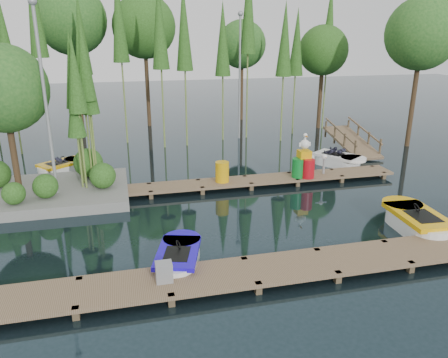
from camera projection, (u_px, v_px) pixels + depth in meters
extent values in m
plane|color=#1B2C33|center=(214.00, 214.00, 15.53)|extent=(90.00, 90.00, 0.00)
cube|color=brown|center=(251.00, 271.00, 11.31)|extent=(18.00, 1.50, 0.10)
cube|color=brown|center=(76.00, 317.00, 9.83)|extent=(0.16, 0.16, 0.50)
cube|color=brown|center=(80.00, 287.00, 10.99)|extent=(0.16, 0.16, 0.50)
cube|color=brown|center=(172.00, 304.00, 10.31)|extent=(0.16, 0.16, 0.50)
cube|color=brown|center=(166.00, 276.00, 11.47)|extent=(0.16, 0.16, 0.50)
cube|color=brown|center=(258.00, 291.00, 10.79)|extent=(0.16, 0.16, 0.50)
cube|color=brown|center=(244.00, 266.00, 11.95)|extent=(0.16, 0.16, 0.50)
cube|color=brown|center=(337.00, 280.00, 11.27)|extent=(0.16, 0.16, 0.50)
cube|color=brown|center=(316.00, 257.00, 12.43)|extent=(0.16, 0.16, 0.50)
cube|color=brown|center=(410.00, 270.00, 11.76)|extent=(0.16, 0.16, 0.50)
cube|color=brown|center=(383.00, 249.00, 12.92)|extent=(0.16, 0.16, 0.50)
cube|color=brown|center=(446.00, 241.00, 13.40)|extent=(0.16, 0.16, 0.50)
cube|color=brown|center=(224.00, 182.00, 17.97)|extent=(15.00, 1.20, 0.10)
cube|color=brown|center=(40.00, 207.00, 16.00)|extent=(0.16, 0.16, 0.50)
cube|color=brown|center=(43.00, 198.00, 16.89)|extent=(0.16, 0.16, 0.50)
cube|color=brown|center=(97.00, 202.00, 16.46)|extent=(0.16, 0.16, 0.50)
cube|color=brown|center=(98.00, 193.00, 17.34)|extent=(0.16, 0.16, 0.50)
cube|color=brown|center=(151.00, 197.00, 16.91)|extent=(0.16, 0.16, 0.50)
cube|color=brown|center=(149.00, 189.00, 17.80)|extent=(0.16, 0.16, 0.50)
cube|color=brown|center=(202.00, 193.00, 17.37)|extent=(0.16, 0.16, 0.50)
cube|color=brown|center=(198.00, 185.00, 18.25)|extent=(0.16, 0.16, 0.50)
cube|color=brown|center=(251.00, 189.00, 17.82)|extent=(0.16, 0.16, 0.50)
cube|color=brown|center=(245.00, 181.00, 18.71)|extent=(0.16, 0.16, 0.50)
cube|color=brown|center=(297.00, 185.00, 18.28)|extent=(0.16, 0.16, 0.50)
cube|color=brown|center=(289.00, 178.00, 19.16)|extent=(0.16, 0.16, 0.50)
cube|color=brown|center=(341.00, 181.00, 18.73)|extent=(0.16, 0.16, 0.50)
cube|color=brown|center=(331.00, 175.00, 19.62)|extent=(0.16, 0.16, 0.50)
cube|color=brown|center=(383.00, 178.00, 19.19)|extent=(0.16, 0.16, 0.50)
cube|color=brown|center=(371.00, 171.00, 20.07)|extent=(0.16, 0.16, 0.50)
cube|color=slate|center=(46.00, 194.00, 16.89)|extent=(6.20, 4.20, 0.42)
sphere|color=#2F601E|center=(45.00, 186.00, 15.80)|extent=(0.90, 0.90, 0.90)
sphere|color=#2F601E|center=(88.00, 163.00, 18.09)|extent=(1.20, 1.20, 1.20)
sphere|color=#2F601E|center=(14.00, 193.00, 15.22)|extent=(0.80, 0.80, 0.80)
sphere|color=#2F601E|center=(103.00, 176.00, 16.78)|extent=(1.00, 1.00, 1.00)
cylinder|color=#3E2C1A|center=(13.00, 148.00, 16.45)|extent=(0.24, 0.24, 3.60)
sphere|color=#336825|center=(3.00, 89.00, 15.74)|extent=(3.20, 3.20, 3.20)
cylinder|color=olive|center=(86.00, 118.00, 16.90)|extent=(0.07, 0.07, 5.93)
cone|color=#2F601E|center=(81.00, 63.00, 16.24)|extent=(0.70, 0.70, 2.97)
cylinder|color=olive|center=(78.00, 123.00, 16.72)|extent=(0.07, 0.07, 5.66)
cone|color=#2F601E|center=(72.00, 70.00, 16.09)|extent=(0.70, 0.70, 2.83)
cylinder|color=olive|center=(92.00, 127.00, 17.08)|extent=(0.07, 0.07, 5.22)
cone|color=#2F601E|center=(88.00, 79.00, 16.49)|extent=(0.70, 0.70, 2.61)
cylinder|color=olive|center=(80.00, 128.00, 16.20)|extent=(0.07, 0.07, 5.53)
cone|color=#2F601E|center=(75.00, 74.00, 15.58)|extent=(0.70, 0.70, 2.76)
cylinder|color=olive|center=(79.00, 147.00, 16.53)|extent=(0.07, 0.07, 4.01)
cone|color=#2F601E|center=(75.00, 110.00, 16.08)|extent=(0.70, 0.70, 2.01)
cylinder|color=olive|center=(89.00, 116.00, 16.80)|extent=(0.07, 0.07, 6.11)
cone|color=#2F601E|center=(84.00, 59.00, 16.11)|extent=(0.70, 0.70, 3.05)
cylinder|color=#3E2C1A|center=(414.00, 92.00, 23.77)|extent=(0.26, 0.26, 6.06)
sphere|color=#336825|center=(422.00, 33.00, 22.80)|extent=(3.81, 3.81, 3.81)
cylinder|color=#3E2C1A|center=(321.00, 90.00, 28.60)|extent=(0.26, 0.26, 5.02)
sphere|color=#2F601E|center=(323.00, 50.00, 27.80)|extent=(3.16, 3.16, 3.16)
cylinder|color=#3E2C1A|center=(241.00, 83.00, 31.33)|extent=(0.26, 0.26, 5.31)
sphere|color=#336825|center=(242.00, 44.00, 30.48)|extent=(3.34, 3.34, 3.34)
cylinder|color=#3E2C1A|center=(147.00, 78.00, 29.02)|extent=(0.26, 0.26, 6.46)
sphere|color=#2F601E|center=(144.00, 26.00, 27.99)|extent=(4.06, 4.06, 4.06)
cylinder|color=#3E2C1A|center=(77.00, 76.00, 27.94)|extent=(0.26, 0.26, 6.85)
sphere|color=#336825|center=(71.00, 20.00, 26.84)|extent=(4.31, 4.31, 4.31)
cylinder|color=olive|center=(11.00, 82.00, 21.92)|extent=(0.09, 0.09, 7.48)
cone|color=#2F601E|center=(4.00, 38.00, 21.25)|extent=(0.90, 0.90, 4.11)
cylinder|color=olive|center=(41.00, 59.00, 22.43)|extent=(0.09, 0.09, 9.66)
cone|color=#2F601E|center=(33.00, 2.00, 21.56)|extent=(0.90, 0.90, 5.31)
cylinder|color=olive|center=(85.00, 75.00, 24.14)|extent=(0.09, 0.09, 7.69)
cone|color=#2F601E|center=(81.00, 35.00, 23.45)|extent=(0.90, 0.90, 4.23)
cylinder|color=olive|center=(122.00, 63.00, 24.06)|extent=(0.09, 0.09, 8.99)
cone|color=#2F601E|center=(118.00, 15.00, 23.25)|extent=(0.90, 0.90, 4.94)
cylinder|color=olive|center=(161.00, 70.00, 23.11)|extent=(0.09, 0.09, 8.44)
cone|color=#2F601E|center=(159.00, 23.00, 22.36)|extent=(0.90, 0.90, 4.64)
cylinder|color=olive|center=(185.00, 71.00, 23.56)|extent=(0.09, 0.09, 8.22)
cone|color=#2F601E|center=(184.00, 26.00, 22.82)|extent=(0.90, 0.90, 4.52)
cylinder|color=olive|center=(223.00, 77.00, 25.01)|extent=(0.09, 0.09, 7.41)
cone|color=#2F601E|center=(223.00, 39.00, 24.34)|extent=(0.90, 0.90, 4.07)
cylinder|color=olive|center=(248.00, 55.00, 25.18)|extent=(0.09, 0.09, 9.77)
cone|color=#2F601E|center=(249.00, 4.00, 24.30)|extent=(0.90, 0.90, 5.38)
cylinder|color=olive|center=(283.00, 77.00, 24.79)|extent=(0.09, 0.09, 7.40)
cone|color=#2F601E|center=(285.00, 39.00, 24.12)|extent=(0.90, 0.90, 4.07)
cylinder|color=olive|center=(295.00, 76.00, 26.61)|extent=(0.09, 0.09, 7.14)
cone|color=#2F601E|center=(297.00, 42.00, 25.97)|extent=(0.90, 0.90, 3.93)
cylinder|color=olive|center=(327.00, 62.00, 27.86)|extent=(0.09, 0.09, 8.61)
cone|color=#2F601E|center=(330.00, 22.00, 27.09)|extent=(0.90, 0.90, 4.74)
cylinder|color=gray|center=(47.00, 110.00, 15.47)|extent=(0.12, 0.12, 7.00)
sphere|color=gray|center=(32.00, 1.00, 14.32)|extent=(0.30, 0.30, 0.30)
cylinder|color=gray|center=(240.00, 79.00, 25.43)|extent=(0.12, 0.12, 7.00)
sphere|color=gray|center=(240.00, 14.00, 24.27)|extent=(0.30, 0.30, 0.30)
cube|color=brown|center=(352.00, 142.00, 23.35)|extent=(1.50, 3.94, 0.95)
cube|color=brown|center=(355.00, 149.00, 21.71)|extent=(0.08, 0.08, 0.90)
cube|color=brown|center=(344.00, 142.00, 22.69)|extent=(0.08, 0.08, 0.90)
cube|color=brown|center=(335.00, 135.00, 23.66)|extent=(0.08, 0.08, 0.90)
cube|color=brown|center=(326.00, 129.00, 24.64)|extent=(0.08, 0.08, 0.90)
cube|color=brown|center=(341.00, 132.00, 23.00)|extent=(0.06, 3.54, 0.83)
cube|color=brown|center=(380.00, 148.00, 22.02)|extent=(0.08, 0.08, 0.90)
cube|color=brown|center=(369.00, 141.00, 23.00)|extent=(0.08, 0.08, 0.90)
cube|color=brown|center=(358.00, 134.00, 23.98)|extent=(0.08, 0.08, 0.90)
cube|color=brown|center=(348.00, 128.00, 24.96)|extent=(0.08, 0.08, 0.90)
cube|color=brown|center=(364.00, 130.00, 23.32)|extent=(0.06, 3.54, 0.83)
cube|color=white|center=(178.00, 261.00, 11.95)|extent=(1.34, 1.34, 0.49)
cylinder|color=white|center=(181.00, 252.00, 12.46)|extent=(1.33, 1.33, 0.49)
cylinder|color=white|center=(175.00, 272.00, 11.43)|extent=(1.33, 1.33, 0.49)
cube|color=#1A08CE|center=(178.00, 253.00, 11.86)|extent=(1.58, 2.11, 0.13)
cylinder|color=#1A08CE|center=(182.00, 240.00, 12.61)|extent=(1.36, 1.36, 0.13)
cube|color=black|center=(177.00, 255.00, 11.68)|extent=(0.89, 1.04, 0.05)
torus|color=black|center=(178.00, 244.00, 11.93)|extent=(0.20, 0.27, 0.24)
cube|color=white|center=(417.00, 225.00, 14.11)|extent=(1.39, 1.40, 0.60)
cylinder|color=white|center=(406.00, 217.00, 14.73)|extent=(1.39, 1.39, 0.60)
cylinder|color=white|center=(430.00, 234.00, 13.50)|extent=(1.39, 1.39, 0.60)
cube|color=#E0A30B|center=(419.00, 216.00, 14.01)|extent=(1.48, 2.36, 0.15)
cylinder|color=#E0A30B|center=(402.00, 205.00, 14.90)|extent=(1.42, 1.42, 0.15)
cube|color=black|center=(423.00, 217.00, 13.79)|extent=(0.88, 1.13, 0.07)
torus|color=black|center=(417.00, 207.00, 14.09)|extent=(0.18, 0.31, 0.29)
cube|color=white|center=(62.00, 169.00, 19.98)|extent=(1.53, 1.53, 0.50)
cylinder|color=white|center=(72.00, 166.00, 20.38)|extent=(1.52, 1.52, 0.50)
cylinder|color=white|center=(51.00, 172.00, 19.57)|extent=(1.52, 1.52, 0.50)
cube|color=#E0A30B|center=(61.00, 163.00, 19.89)|extent=(2.17, 2.03, 0.13)
cylinder|color=#E0A30B|center=(76.00, 159.00, 20.48)|extent=(1.55, 1.55, 0.13)
cube|color=black|center=(57.00, 163.00, 19.74)|extent=(1.12, 1.08, 0.05)
torus|color=black|center=(63.00, 159.00, 19.93)|extent=(0.28, 0.26, 0.24)
imported|color=#1E1E2D|center=(56.00, 159.00, 19.64)|extent=(0.49, 0.47, 0.88)
cube|color=white|center=(336.00, 161.00, 21.10)|extent=(1.63, 1.63, 0.54)
cylinder|color=white|center=(347.00, 164.00, 20.73)|extent=(1.62, 1.62, 0.54)
cylinder|color=white|center=(325.00, 159.00, 21.48)|extent=(1.62, 1.62, 0.54)
cube|color=white|center=(337.00, 156.00, 21.01)|extent=(2.13, 2.35, 0.14)
cylinder|color=white|center=(353.00, 159.00, 20.47)|extent=(1.66, 1.66, 0.14)
cube|color=black|center=(333.00, 154.00, 21.12)|extent=(1.14, 1.20, 0.06)
torus|color=black|center=(340.00, 152.00, 20.85)|extent=(0.27, 0.30, 0.26)
imported|color=#1E1E2D|center=(333.00, 150.00, 21.09)|extent=(0.46, 0.49, 0.88)
imported|color=#1E1E2D|center=(342.00, 151.00, 21.13)|extent=(0.35, 0.38, 0.66)
cube|color=gray|center=(164.00, 272.00, 10.71)|extent=(0.41, 0.34, 0.50)
cylinder|color=#E0A30B|center=(222.00, 172.00, 17.80)|extent=(0.56, 0.56, 0.84)
cylinder|color=#0C7424|center=(298.00, 168.00, 18.36)|extent=(0.54, 0.54, 0.81)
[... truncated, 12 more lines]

